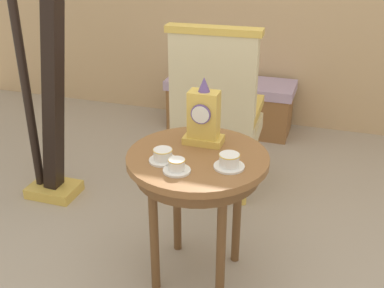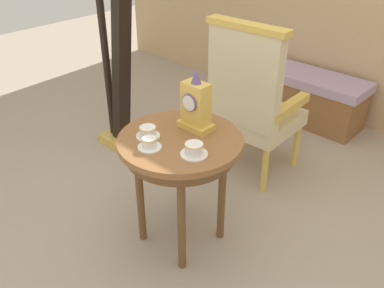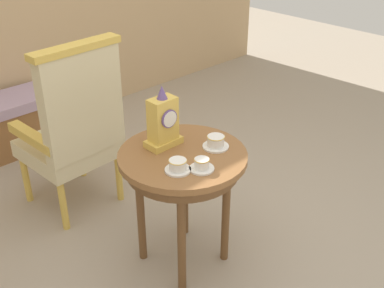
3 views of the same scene
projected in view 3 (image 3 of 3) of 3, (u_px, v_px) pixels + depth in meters
ground_plane at (201, 255)px, 2.82m from camera, size 10.00×10.00×0.00m
side_table at (183, 168)px, 2.51m from camera, size 0.67×0.67×0.70m
teacup_left at (178, 166)px, 2.31m from camera, size 0.13×0.13×0.06m
teacup_right at (202, 165)px, 2.32m from camera, size 0.12×0.12×0.06m
teacup_center at (216, 142)px, 2.51m from camera, size 0.14×0.14×0.07m
mantel_clock at (163, 122)px, 2.48m from camera, size 0.19×0.11×0.34m
armchair at (74, 127)px, 2.96m from camera, size 0.57×0.55×1.14m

